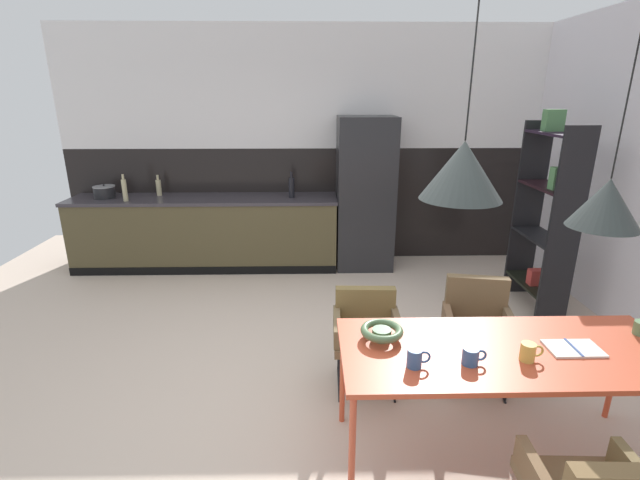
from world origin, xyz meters
TOP-DOWN VIEW (x-y plane):
  - ground_plane at (0.00, 0.00)m, footprint 7.92×7.92m
  - back_wall_splashback_dark at (0.00, 2.95)m, footprint 6.09×0.12m
  - back_wall_panel_upper at (0.00, 2.95)m, footprint 6.09×0.12m
  - kitchen_counter at (-1.27, 2.59)m, footprint 3.28×0.63m
  - refrigerator_column at (0.73, 2.59)m, footprint 0.69×0.60m
  - dining_table at (1.16, -0.68)m, footprint 1.90×0.77m
  - armchair_corner_seat at (1.29, 0.13)m, footprint 0.56×0.54m
  - armchair_facing_counter at (0.46, 0.12)m, footprint 0.51×0.49m
  - fruit_bowl at (0.46, -0.56)m, footprint 0.25×0.25m
  - open_book at (1.52, -0.69)m, footprint 0.29×0.19m
  - mug_dark_espresso at (0.59, -0.84)m, footprint 0.12×0.08m
  - mug_short_terracotta at (0.89, -0.82)m, footprint 0.13×0.09m
  - mug_wide_latte at (1.21, -0.79)m, footprint 0.13×0.08m
  - cooking_pot at (-2.47, 2.60)m, footprint 0.26×0.26m
  - bottle_wine_green at (-2.15, 2.42)m, footprint 0.06×0.06m
  - bottle_spice_small at (-0.18, 2.57)m, footprint 0.07×0.07m
  - bottle_oil_tall at (-1.85, 2.73)m, footprint 0.06×0.06m
  - open_shelf_unit at (2.35, 1.35)m, footprint 0.30×0.77m
  - pendant_lamp_over_table_near at (0.78, -0.72)m, footprint 0.40×0.40m
  - pendant_lamp_over_table_far at (1.54, -0.69)m, footprint 0.35×0.35m

SIDE VIEW (x-z plane):
  - ground_plane at x=0.00m, z-range 0.00..0.00m
  - kitchen_counter at x=-1.27m, z-range 0.00..0.90m
  - armchair_facing_counter at x=0.46m, z-range 0.12..0.84m
  - armchair_corner_seat at x=1.29m, z-range 0.11..0.91m
  - dining_table at x=1.16m, z-range 0.33..1.09m
  - back_wall_splashback_dark at x=0.00m, z-range 0.00..1.46m
  - open_book at x=1.52m, z-range 0.75..0.77m
  - mug_short_terracotta at x=0.89m, z-range 0.76..0.85m
  - fruit_bowl at x=0.46m, z-range 0.77..0.85m
  - mug_wide_latte at x=1.21m, z-range 0.76..0.86m
  - mug_dark_espresso at x=0.59m, z-range 0.76..0.86m
  - refrigerator_column at x=0.73m, z-range 0.00..1.87m
  - cooking_pot at x=-2.47m, z-range 0.89..1.06m
  - bottle_oil_tall at x=-1.85m, z-range 0.88..1.13m
  - open_shelf_unit at x=2.35m, z-range 0.02..2.00m
  - bottle_spice_small at x=-0.18m, z-range 0.87..1.19m
  - bottle_wine_green at x=-2.15m, z-range 0.88..1.20m
  - pendant_lamp_over_table_far at x=1.54m, z-range 0.89..2.30m
  - pendant_lamp_over_table_near at x=0.78m, z-range 1.15..2.39m
  - back_wall_panel_upper at x=0.00m, z-range 1.46..2.92m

